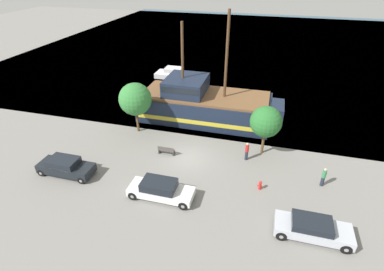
% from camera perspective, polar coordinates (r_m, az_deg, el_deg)
% --- Properties ---
extents(ground_plane, '(160.00, 160.00, 0.00)m').
position_cam_1_polar(ground_plane, '(27.28, -0.72, -4.30)').
color(ground_plane, gray).
extents(water_surface, '(80.00, 80.00, 0.00)m').
position_cam_1_polar(water_surface, '(67.57, 10.01, 16.95)').
color(water_surface, '#33566B').
rests_on(water_surface, ground).
extents(pirate_ship, '(15.51, 5.97, 11.63)m').
position_cam_1_polar(pirate_ship, '(33.29, 2.28, 6.00)').
color(pirate_ship, '#192338').
rests_on(pirate_ship, water_surface).
extents(moored_boat_dockside, '(6.34, 2.59, 1.48)m').
position_cam_1_polar(moored_boat_dockside, '(46.12, -3.06, 11.60)').
color(moored_boat_dockside, silver).
rests_on(moored_boat_dockside, water_surface).
extents(parked_car_curb_front, '(4.65, 1.85, 1.47)m').
position_cam_1_polar(parked_car_curb_front, '(27.12, -22.93, -5.47)').
color(parked_car_curb_front, black).
rests_on(parked_car_curb_front, ground_plane).
extents(parked_car_curb_mid, '(4.83, 1.92, 1.33)m').
position_cam_1_polar(parked_car_curb_mid, '(21.61, 21.98, -16.08)').
color(parked_car_curb_mid, '#B7BCC6').
rests_on(parked_car_curb_mid, ground_plane).
extents(parked_car_curb_rear, '(4.93, 1.88, 1.45)m').
position_cam_1_polar(parked_car_curb_rear, '(22.91, -6.03, -10.19)').
color(parked_car_curb_rear, white).
rests_on(parked_car_curb_rear, ground_plane).
extents(fire_hydrant, '(0.42, 0.25, 0.76)m').
position_cam_1_polar(fire_hydrant, '(24.25, 12.84, -9.16)').
color(fire_hydrant, red).
rests_on(fire_hydrant, ground_plane).
extents(bench_promenade_east, '(1.52, 0.45, 0.85)m').
position_cam_1_polar(bench_promenade_east, '(27.62, -4.92, -2.85)').
color(bench_promenade_east, '#4C4742').
rests_on(bench_promenade_east, ground_plane).
extents(pedestrian_walking_near, '(0.32, 0.32, 1.76)m').
position_cam_1_polar(pedestrian_walking_near, '(27.02, 10.40, -2.95)').
color(pedestrian_walking_near, '#232838').
rests_on(pedestrian_walking_near, ground_plane).
extents(pedestrian_walking_far, '(0.32, 0.32, 1.67)m').
position_cam_1_polar(pedestrian_walking_far, '(25.89, 23.77, -7.24)').
color(pedestrian_walking_far, '#232838').
rests_on(pedestrian_walking_far, ground_plane).
extents(tree_row_east, '(3.27, 3.27, 5.25)m').
position_cam_1_polar(tree_row_east, '(30.36, -10.76, 6.80)').
color(tree_row_east, brown).
rests_on(tree_row_east, ground_plane).
extents(tree_row_mideast, '(2.81, 2.81, 4.67)m').
position_cam_1_polar(tree_row_mideast, '(27.11, 13.90, 2.54)').
color(tree_row_mideast, brown).
rests_on(tree_row_mideast, ground_plane).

